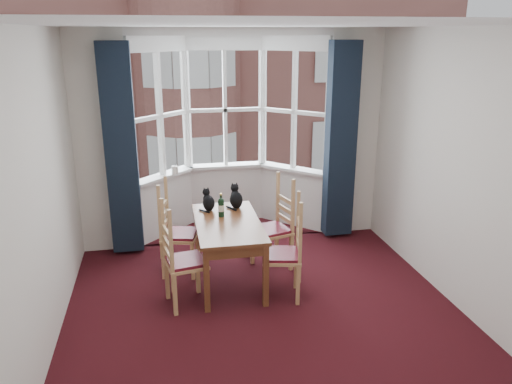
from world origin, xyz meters
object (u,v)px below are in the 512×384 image
object	(u,v)px
chair_right_near	(290,256)
dining_table	(228,230)
chair_left_near	(177,264)
chair_right_far	(278,230)
candle_tall	(174,170)
chair_left_far	(172,235)
candle_short	(176,170)
cat_right	(236,198)
cat_left	(208,202)
wine_bottle	(221,206)

from	to	relation	value
chair_right_near	dining_table	bearing A→B (deg)	142.02
dining_table	chair_left_near	distance (m)	0.75
chair_left_near	chair_right_far	xyz separation A→B (m)	(1.24, 0.71, 0.00)
chair_right_far	candle_tall	world-z (taller)	candle_tall
chair_left_far	candle_short	bearing A→B (deg)	84.41
chair_left_near	cat_right	bearing A→B (deg)	49.26
candle_short	candle_tall	bearing A→B (deg)	-139.41
chair_right_near	chair_left_far	bearing A→B (deg)	145.70
cat_right	chair_left_near	bearing A→B (deg)	-130.74
cat_left	wine_bottle	bearing A→B (deg)	-63.71
cat_left	candle_short	bearing A→B (deg)	104.96
chair_left_far	cat_left	bearing A→B (deg)	8.28
cat_right	wine_bottle	distance (m)	0.35
dining_table	cat_right	distance (m)	0.53
chair_left_near	chair_left_far	world-z (taller)	same
chair_left_far	chair_right_far	size ratio (longest dim) A/B	1.00
candle_tall	cat_left	bearing A→B (deg)	-73.08
chair_left_near	wine_bottle	xyz separation A→B (m)	(0.54, 0.60, 0.38)
chair_right_far	cat_left	bearing A→B (deg)	170.75
cat_left	chair_right_far	bearing A→B (deg)	-9.25
cat_left	chair_left_near	bearing A→B (deg)	-116.50
dining_table	wine_bottle	size ratio (longest dim) A/B	4.85
chair_left_far	chair_right_near	distance (m)	1.46
wine_bottle	candle_short	xyz separation A→B (m)	(-0.44, 1.43, 0.07)
chair_left_near	candle_tall	size ratio (longest dim) A/B	7.78
chair_left_near	candle_short	size ratio (longest dim) A/B	8.67
wine_bottle	cat_right	bearing A→B (deg)	51.89
wine_bottle	candle_tall	size ratio (longest dim) A/B	2.32
cat_right	candle_short	size ratio (longest dim) A/B	2.84
chair_right_near	cat_right	size ratio (longest dim) A/B	3.05
candle_short	chair_left_near	bearing A→B (deg)	-92.93
chair_left_far	candle_tall	xyz separation A→B (m)	(0.09, 1.22, 0.46)
chair_left_near	candle_tall	bearing A→B (deg)	88.03
dining_table	chair_right_far	xyz separation A→B (m)	(0.65, 0.29, -0.16)
wine_bottle	candle_short	world-z (taller)	wine_bottle
cat_right	chair_right_near	bearing A→B (deg)	-64.84
cat_left	wine_bottle	xyz separation A→B (m)	(0.12, -0.24, 0.02)
chair_right_near	cat_right	world-z (taller)	cat_right
chair_right_far	candle_tall	bearing A→B (deg)	132.22
chair_left_near	candle_short	xyz separation A→B (m)	(0.10, 2.03, 0.45)
cat_left	candle_short	size ratio (longest dim) A/B	2.57
dining_table	wine_bottle	bearing A→B (deg)	105.29
candle_tall	chair_right_near	bearing A→B (deg)	-61.34
chair_left_far	candle_short	xyz separation A→B (m)	(0.12, 1.25, 0.45)
chair_left_near	candle_tall	world-z (taller)	candle_tall
dining_table	cat_right	bearing A→B (deg)	69.88
chair_right_near	cat_left	distance (m)	1.23
cat_left	cat_right	distance (m)	0.34
chair_right_far	wine_bottle	bearing A→B (deg)	-171.22
chair_left_near	cat_left	xyz separation A→B (m)	(0.42, 0.85, 0.36)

